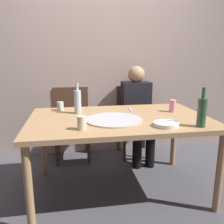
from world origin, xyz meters
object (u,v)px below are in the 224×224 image
at_px(chair_right, 134,116).
at_px(guest_in_sweater, 138,109).
at_px(soda_can, 173,106).
at_px(tumbler_far, 82,123).
at_px(beer_bottle, 78,101).
at_px(plate_stack, 166,124).
at_px(chair_left, 72,118).
at_px(table_knife, 130,109).
at_px(wine_bottle, 202,112).
at_px(dining_table, 119,124).
at_px(pizza_tray, 114,120).
at_px(tumbler_near, 60,106).

xyz_separation_m(chair_right, guest_in_sweater, (0.00, -0.15, 0.13)).
distance_m(soda_can, chair_right, 0.86).
bearing_deg(tumbler_far, beer_bottle, 91.58).
bearing_deg(tumbler_far, plate_stack, -1.94).
distance_m(chair_left, guest_in_sweater, 0.85).
relative_size(tumbler_far, table_knife, 0.49).
xyz_separation_m(wine_bottle, chair_left, (-1.02, 1.31, -0.36)).
relative_size(soda_can, table_knife, 0.55).
distance_m(dining_table, chair_right, 1.00).
xyz_separation_m(pizza_tray, guest_in_sweater, (0.45, 0.85, -0.11)).
height_order(plate_stack, table_knife, plate_stack).
distance_m(dining_table, beer_bottle, 0.47).
bearing_deg(plate_stack, chair_right, 86.72).
bearing_deg(wine_bottle, pizza_tray, 154.80).
distance_m(pizza_tray, plate_stack, 0.46).
height_order(pizza_tray, soda_can, soda_can).
xyz_separation_m(tumbler_far, table_knife, (0.53, 0.61, -0.05)).
bearing_deg(dining_table, table_knife, 59.29).
bearing_deg(dining_table, plate_stack, -46.90).
bearing_deg(plate_stack, tumbler_near, 140.47).
xyz_separation_m(tumbler_near, plate_stack, (0.86, -0.71, -0.03)).
distance_m(tumbler_far, plate_stack, 0.67).
height_order(pizza_tray, beer_bottle, beer_bottle).
bearing_deg(dining_table, pizza_tray, -126.51).
xyz_separation_m(dining_table, beer_bottle, (-0.37, 0.22, 0.19)).
xyz_separation_m(soda_can, chair_left, (-1.00, 0.79, -0.29)).
height_order(beer_bottle, guest_in_sweater, guest_in_sweater).
height_order(wine_bottle, chair_left, wine_bottle).
bearing_deg(chair_left, beer_bottle, 95.54).
relative_size(beer_bottle, guest_in_sweater, 0.25).
xyz_separation_m(pizza_tray, tumbler_near, (-0.48, 0.46, 0.04)).
bearing_deg(guest_in_sweater, chair_right, -90.00).
distance_m(plate_stack, chair_right, 1.28).
relative_size(dining_table, pizza_tray, 3.28).
bearing_deg(tumbler_far, soda_can, 25.28).
height_order(soda_can, table_knife, soda_can).
relative_size(tumbler_near, plate_stack, 0.44).
bearing_deg(soda_can, tumbler_far, -154.72).
bearing_deg(soda_can, guest_in_sweater, 105.62).
relative_size(table_knife, chair_left, 0.24).
bearing_deg(wine_bottle, chair_left, 127.91).
bearing_deg(dining_table, tumbler_near, 145.64).
bearing_deg(tumbler_near, beer_bottle, -41.91).
distance_m(pizza_tray, tumbler_far, 0.37).
relative_size(wine_bottle, plate_stack, 1.56).
bearing_deg(guest_in_sweater, tumbler_far, 55.39).
xyz_separation_m(plate_stack, table_knife, (-0.14, 0.63, -0.01)).
bearing_deg(chair_right, soda_can, 102.74).
height_order(table_knife, guest_in_sweater, guest_in_sweater).
distance_m(table_knife, chair_right, 0.69).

